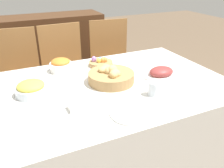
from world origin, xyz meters
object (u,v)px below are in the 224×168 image
Objects in this scene: carrot_bowl at (61,65)px; knife at (153,108)px; pineapple_bowl at (31,88)px; fork at (108,120)px; sideboard at (43,55)px; butter_dish at (79,106)px; ham_platter at (161,72)px; chair_far_left at (18,80)px; spoon at (158,107)px; bread_basket at (111,76)px; chair_far_right at (112,64)px; drinking_cup at (154,89)px; egg_basket at (101,63)px; dinner_plate at (131,113)px; chair_far_center at (66,72)px.

carrot_bowl reaches higher than knife.
pineapple_bowl is 0.56m from fork.
carrot_bowl is at bearing 48.69° from pineapple_bowl.
butter_dish is (-0.09, -1.84, 0.29)m from sideboard.
ham_platter is 0.91m from pineapple_bowl.
chair_far_left is 3.41× the size of ham_platter.
pineapple_bowl reaches higher than spoon.
chair_far_right is at bearing 64.72° from bread_basket.
chair_far_left is 1.33m from fork.
sideboard is 1.95m from drinking_cup.
ham_platter is 1.77× the size of knife.
bread_basket is 3.64× the size of drinking_cup.
egg_basket reaches higher than fork.
bread_basket is 0.42m from dinner_plate.
pineapple_bowl is (-0.31, -1.56, 0.31)m from sideboard.
chair_far_center is 3.41× the size of ham_platter.
knife is at bearing -24.01° from butter_dish.
chair_far_right reaches higher than carrot_bowl.
egg_basket is 0.73m from spoon.
chair_far_center is at bearing 84.97° from fork.
ham_platter is 0.57m from dinner_plate.
dinner_plate is 2.65× the size of drinking_cup.
bread_basket is 1.98× the size of knife.
pineapple_bowl is at bearing -131.31° from carrot_bowl.
ham_platter is (0.95, -0.90, 0.25)m from chair_far_left.
pineapple_bowl reaches higher than dinner_plate.
pineapple_bowl is at bearing 154.52° from drinking_cup.
chair_far_left is at bearing 111.74° from dinner_plate.
sideboard is at bearing 101.19° from drinking_cup.
knife is (-0.33, -1.26, 0.23)m from chair_far_right.
pineapple_bowl is 0.65m from dinner_plate.
carrot_bowl is 0.58m from butter_dish.
pineapple_bowl is (0.04, -0.80, 0.27)m from chair_far_left.
bread_basket is at bearing -4.88° from pineapple_bowl.
chair_far_center is 11.12× the size of drinking_cup.
carrot_bowl is (-0.64, 0.39, 0.02)m from ham_platter.
spoon is (0.32, -2.01, 0.27)m from sideboard.
carrot_bowl is 1.03× the size of spoon.
dinner_plate is (-0.47, -1.26, 0.23)m from chair_far_right.
ham_platter is 0.71m from butter_dish.
fork is (-0.61, -1.26, 0.23)m from chair_far_right.
fork is at bearing -59.64° from butter_dish.
sideboard is 12.49× the size of butter_dish.
chair_far_center reaches higher than spoon.
bread_basket is 0.38m from ham_platter.
bread_basket reaches higher than drinking_cup.
chair_far_left reaches higher than knife.
bread_basket is 0.43m from carrot_bowl.
pineapple_bowl is (-0.92, -0.80, 0.27)m from chair_far_right.
sideboard is 7.98× the size of egg_basket.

